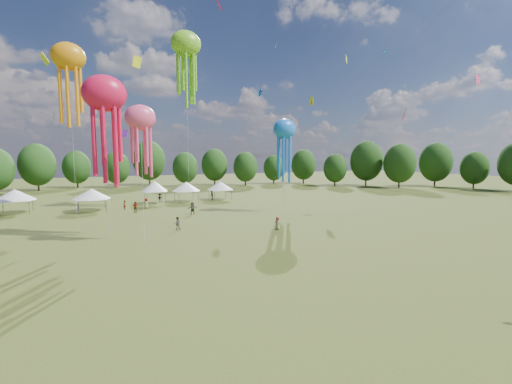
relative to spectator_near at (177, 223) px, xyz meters
name	(u,v)px	position (x,y,z in m)	size (l,w,h in m)	color
ground	(402,361)	(2.57, -31.09, -0.79)	(300.00, 300.00, 0.00)	#384416
spectator_near	(177,223)	(0.00, 0.00, 0.00)	(0.77, 0.60, 1.58)	gray
spectators_far	(180,204)	(4.35, 16.49, 0.07)	(17.87, 32.48, 1.82)	gray
festival_tents	(135,189)	(-2.03, 23.36, 2.17)	(39.73, 10.13, 4.27)	#47474C
show_kites	(160,91)	(0.02, 8.79, 17.08)	(33.72, 23.97, 29.26)	#E51442
small_kites	(155,12)	(0.23, 11.87, 28.62)	(69.19, 63.41, 46.68)	#E51442
treeline	(133,168)	(-1.30, 31.42, 5.75)	(201.57, 95.24, 13.43)	#38281C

